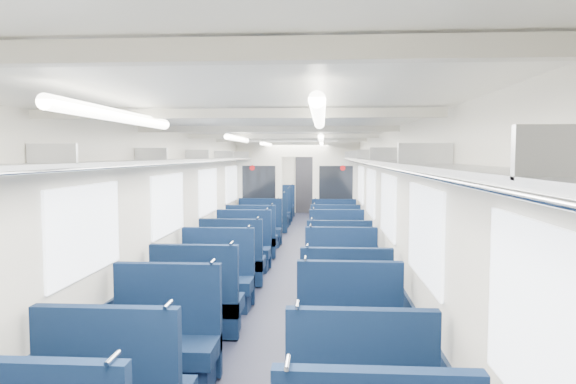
# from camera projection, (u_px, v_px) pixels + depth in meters

# --- Properties ---
(floor) EXTENTS (2.80, 18.00, 0.01)m
(floor) POSITION_uv_depth(u_px,v_px,m) (291.00, 267.00, 9.48)
(floor) COLOR black
(floor) RESTS_ON ground
(ceiling) EXTENTS (2.80, 18.00, 0.01)m
(ceiling) POSITION_uv_depth(u_px,v_px,m) (291.00, 138.00, 9.31)
(ceiling) COLOR silver
(ceiling) RESTS_ON wall_left
(wall_left) EXTENTS (0.02, 18.00, 2.35)m
(wall_left) POSITION_uv_depth(u_px,v_px,m) (214.00, 203.00, 9.49)
(wall_left) COLOR beige
(wall_left) RESTS_ON floor
(dado_left) EXTENTS (0.03, 17.90, 0.70)m
(dado_left) POSITION_uv_depth(u_px,v_px,m) (216.00, 247.00, 9.55)
(dado_left) COLOR black
(dado_left) RESTS_ON floor
(wall_right) EXTENTS (0.02, 18.00, 2.35)m
(wall_right) POSITION_uv_depth(u_px,v_px,m) (369.00, 203.00, 9.30)
(wall_right) COLOR beige
(wall_right) RESTS_ON floor
(dado_right) EXTENTS (0.03, 17.90, 0.70)m
(dado_right) POSITION_uv_depth(u_px,v_px,m) (367.00, 249.00, 9.36)
(dado_right) COLOR black
(dado_right) RESTS_ON floor
(wall_far) EXTENTS (2.80, 0.02, 2.35)m
(wall_far) POSITION_uv_depth(u_px,v_px,m) (306.00, 180.00, 18.35)
(wall_far) COLOR beige
(wall_far) RESTS_ON floor
(luggage_rack_left) EXTENTS (0.36, 17.40, 0.18)m
(luggage_rack_left) POSITION_uv_depth(u_px,v_px,m) (224.00, 159.00, 9.42)
(luggage_rack_left) COLOR #B2B5BA
(luggage_rack_left) RESTS_ON wall_left
(luggage_rack_right) EXTENTS (0.36, 17.40, 0.18)m
(luggage_rack_right) POSITION_uv_depth(u_px,v_px,m) (359.00, 159.00, 9.26)
(luggage_rack_right) COLOR #B2B5BA
(luggage_rack_right) RESTS_ON wall_right
(windows) EXTENTS (2.78, 15.60, 0.75)m
(windows) POSITION_uv_depth(u_px,v_px,m) (289.00, 191.00, 8.92)
(windows) COLOR white
(windows) RESTS_ON wall_left
(ceiling_fittings) EXTENTS (2.70, 16.06, 0.11)m
(ceiling_fittings) POSITION_uv_depth(u_px,v_px,m) (290.00, 141.00, 9.06)
(ceiling_fittings) COLOR beige
(ceiling_fittings) RESTS_ON ceiling
(end_door) EXTENTS (0.75, 0.06, 2.00)m
(end_door) POSITION_uv_depth(u_px,v_px,m) (306.00, 185.00, 18.30)
(end_door) COLOR black
(end_door) RESTS_ON floor
(bulkhead) EXTENTS (2.80, 0.10, 2.35)m
(bulkhead) POSITION_uv_depth(u_px,v_px,m) (297.00, 191.00, 11.81)
(bulkhead) COLOR beige
(bulkhead) RESTS_ON floor
(seat_6) EXTENTS (0.98, 0.54, 1.10)m
(seat_6) POSITION_uv_depth(u_px,v_px,m) (164.00, 347.00, 4.62)
(seat_6) COLOR #0C1D3A
(seat_6) RESTS_ON floor
(seat_7) EXTENTS (0.98, 0.54, 1.10)m
(seat_7) POSITION_uv_depth(u_px,v_px,m) (350.00, 343.00, 4.71)
(seat_7) COLOR #0C1D3A
(seat_7) RESTS_ON floor
(seat_8) EXTENTS (0.98, 0.54, 1.10)m
(seat_8) POSITION_uv_depth(u_px,v_px,m) (198.00, 306.00, 5.86)
(seat_8) COLOR #0C1D3A
(seat_8) RESTS_ON floor
(seat_9) EXTENTS (0.98, 0.54, 1.10)m
(seat_9) POSITION_uv_depth(u_px,v_px,m) (345.00, 312.00, 5.66)
(seat_9) COLOR #0C1D3A
(seat_9) RESTS_ON floor
(seat_10) EXTENTS (0.98, 0.54, 1.10)m
(seat_10) POSITION_uv_depth(u_px,v_px,m) (217.00, 283.00, 6.92)
(seat_10) COLOR #0C1D3A
(seat_10) RESTS_ON floor
(seat_11) EXTENTS (0.98, 0.54, 1.10)m
(seat_11) POSITION_uv_depth(u_px,v_px,m) (341.00, 282.00, 6.97)
(seat_11) COLOR #0C1D3A
(seat_11) RESTS_ON floor
(seat_12) EXTENTS (0.98, 0.54, 1.10)m
(seat_12) POSITION_uv_depth(u_px,v_px,m) (233.00, 264.00, 8.14)
(seat_12) COLOR #0C1D3A
(seat_12) RESTS_ON floor
(seat_13) EXTENTS (0.98, 0.54, 1.10)m
(seat_13) POSITION_uv_depth(u_px,v_px,m) (339.00, 266.00, 7.96)
(seat_13) COLOR #0C1D3A
(seat_13) RESTS_ON floor
(seat_14) EXTENTS (0.98, 0.54, 1.10)m
(seat_14) POSITION_uv_depth(u_px,v_px,m) (243.00, 251.00, 9.21)
(seat_14) COLOR #0C1D3A
(seat_14) RESTS_ON floor
(seat_15) EXTENTS (0.98, 0.54, 1.10)m
(seat_15) POSITION_uv_depth(u_px,v_px,m) (337.00, 251.00, 9.23)
(seat_15) COLOR #0C1D3A
(seat_15) RESTS_ON floor
(seat_16) EXTENTS (0.98, 0.54, 1.10)m
(seat_16) POSITION_uv_depth(u_px,v_px,m) (252.00, 241.00, 10.33)
(seat_16) COLOR #0C1D3A
(seat_16) RESTS_ON floor
(seat_17) EXTENTS (0.98, 0.54, 1.10)m
(seat_17) POSITION_uv_depth(u_px,v_px,m) (335.00, 240.00, 10.40)
(seat_17) COLOR #0C1D3A
(seat_17) RESTS_ON floor
(seat_18) EXTENTS (0.98, 0.54, 1.10)m
(seat_18) POSITION_uv_depth(u_px,v_px,m) (260.00, 231.00, 11.64)
(seat_18) COLOR #0C1D3A
(seat_18) RESTS_ON floor
(seat_19) EXTENTS (0.98, 0.54, 1.10)m
(seat_19) POSITION_uv_depth(u_px,v_px,m) (334.00, 232.00, 11.45)
(seat_19) COLOR #0C1D3A
(seat_19) RESTS_ON floor
(seat_20) EXTENTS (0.98, 0.54, 1.10)m
(seat_20) POSITION_uv_depth(u_px,v_px,m) (269.00, 220.00, 13.67)
(seat_20) COLOR #0C1D3A
(seat_20) RESTS_ON floor
(seat_21) EXTENTS (0.98, 0.54, 1.10)m
(seat_21) POSITION_uv_depth(u_px,v_px,m) (332.00, 221.00, 13.39)
(seat_21) COLOR #0C1D3A
(seat_21) RESTS_ON floor
(seat_22) EXTENTS (0.98, 0.54, 1.10)m
(seat_22) POSITION_uv_depth(u_px,v_px,m) (273.00, 215.00, 14.87)
(seat_22) COLOR #0C1D3A
(seat_22) RESTS_ON floor
(seat_23) EXTENTS (0.98, 0.54, 1.10)m
(seat_23) POSITION_uv_depth(u_px,v_px,m) (331.00, 215.00, 14.73)
(seat_23) COLOR #0C1D3A
(seat_23) RESTS_ON floor
(seat_24) EXTENTS (0.98, 0.54, 1.10)m
(seat_24) POSITION_uv_depth(u_px,v_px,m) (277.00, 210.00, 15.98)
(seat_24) COLOR #0C1D3A
(seat_24) RESTS_ON floor
(seat_25) EXTENTS (0.98, 0.54, 1.10)m
(seat_25) POSITION_uv_depth(u_px,v_px,m) (331.00, 211.00, 15.77)
(seat_25) COLOR #0C1D3A
(seat_25) RESTS_ON floor
(seat_26) EXTENTS (0.98, 0.54, 1.10)m
(seat_26) POSITION_uv_depth(u_px,v_px,m) (279.00, 207.00, 16.97)
(seat_26) COLOR #0C1D3A
(seat_26) RESTS_ON floor
(seat_27) EXTENTS (0.98, 0.54, 1.10)m
(seat_27) POSITION_uv_depth(u_px,v_px,m) (330.00, 207.00, 16.93)
(seat_27) COLOR #0C1D3A
(seat_27) RESTS_ON floor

